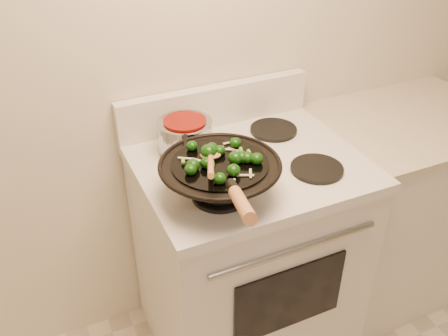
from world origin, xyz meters
name	(u,v)px	position (x,y,z in m)	size (l,w,h in m)	color
stove	(246,255)	(-0.24, 1.17, 0.47)	(0.78, 0.67, 1.08)	white
counter_unit	(390,206)	(0.52, 1.20, 0.46)	(0.82, 0.62, 0.91)	white
wok	(220,177)	(-0.42, 1.02, 1.00)	(0.38, 0.61, 0.26)	black
stirfry	(221,158)	(-0.41, 1.02, 1.06)	(0.24, 0.26, 0.04)	#0D3608
wooden_spoon	(211,160)	(-0.46, 0.99, 1.09)	(0.15, 0.29, 0.12)	#B37246
saucepan	(185,135)	(-0.42, 1.32, 0.99)	(0.19, 0.30, 0.11)	#97999F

